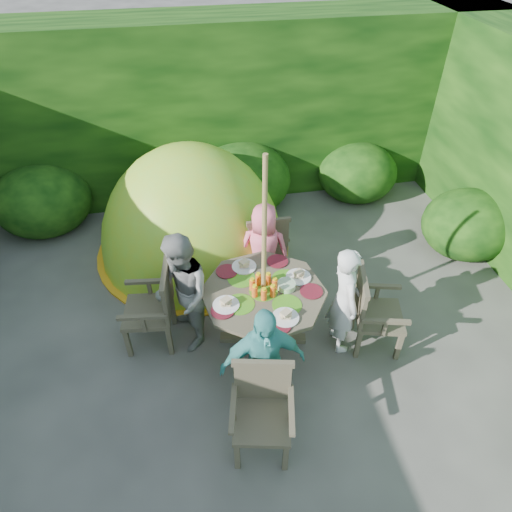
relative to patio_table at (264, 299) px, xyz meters
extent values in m
plane|color=#494741|center=(-0.40, -0.68, -0.62)|extent=(60.00, 60.00, 0.00)
cube|color=black|center=(-0.40, 3.32, 0.63)|extent=(9.00, 1.00, 2.50)
cylinder|color=#423B2B|center=(0.00, 0.00, -0.27)|extent=(0.12, 0.12, 0.69)
cube|color=#423B2B|center=(0.00, 0.00, -0.59)|extent=(0.91, 0.28, 0.06)
cube|color=#423B2B|center=(0.00, 0.00, -0.59)|extent=(0.28, 0.91, 0.06)
cylinder|color=#423B2B|center=(0.00, 0.00, 0.09)|extent=(1.49, 1.49, 0.04)
cylinder|color=#4C9F1B|center=(-0.26, -0.13, 0.12)|extent=(0.28, 0.28, 0.00)
cylinder|color=#4C9F1B|center=(0.18, -0.22, 0.12)|extent=(0.28, 0.28, 0.00)
cylinder|color=#4C9F1B|center=(-0.19, 0.22, 0.12)|extent=(0.28, 0.28, 0.00)
cylinder|color=#4C9F1B|center=(0.25, 0.13, 0.12)|extent=(0.28, 0.28, 0.00)
cylinder|color=#4C9F1B|center=(0.00, 0.00, 0.12)|extent=(0.28, 0.28, 0.00)
cylinder|color=white|center=(0.38, 0.13, 0.12)|extent=(0.25, 0.25, 0.01)
cylinder|color=white|center=(-0.13, 0.38, 0.12)|extent=(0.25, 0.25, 0.01)
cylinder|color=white|center=(-0.39, -0.13, 0.12)|extent=(0.25, 0.25, 0.01)
cylinder|color=white|center=(0.12, -0.39, 0.12)|extent=(0.25, 0.25, 0.01)
cylinder|color=#B00B1D|center=(0.45, -0.09, 0.12)|extent=(0.22, 0.22, 0.01)
cylinder|color=#B00B1D|center=(0.23, 0.41, 0.12)|extent=(0.22, 0.22, 0.01)
cylinder|color=#B00B1D|center=(-0.32, 0.34, 0.12)|extent=(0.22, 0.22, 0.01)
cylinder|color=#B00B1D|center=(-0.43, -0.19, 0.12)|extent=(0.22, 0.22, 0.01)
cylinder|color=#B00B1D|center=(0.05, -0.46, 0.12)|extent=(0.22, 0.22, 0.01)
cylinder|color=#66B646|center=(0.22, 0.00, 0.15)|extent=(0.18, 0.18, 0.06)
cylinder|color=olive|center=(0.00, 0.00, 0.48)|extent=(0.05, 0.05, 2.20)
cube|color=#423B2B|center=(1.15, -0.24, -0.21)|extent=(0.57, 0.58, 0.05)
cube|color=#423B2B|center=(1.30, -0.49, -0.42)|extent=(0.06, 0.06, 0.39)
cube|color=#423B2B|center=(1.40, -0.09, -0.42)|extent=(0.06, 0.06, 0.39)
cube|color=#423B2B|center=(0.90, -0.39, -0.42)|extent=(0.06, 0.06, 0.39)
cube|color=#423B2B|center=(1.00, 0.01, -0.42)|extent=(0.06, 0.06, 0.39)
cube|color=#423B2B|center=(0.93, -0.18, 0.04)|extent=(0.15, 0.48, 0.47)
cube|color=#423B2B|center=(1.09, -0.47, -0.03)|extent=(0.46, 0.16, 0.04)
cube|color=#423B2B|center=(1.21, 0.00, -0.03)|extent=(0.46, 0.16, 0.04)
cube|color=#423B2B|center=(-1.16, 0.24, -0.20)|extent=(0.54, 0.55, 0.05)
cube|color=#423B2B|center=(-1.34, 0.47, -0.41)|extent=(0.05, 0.05, 0.40)
cube|color=#423B2B|center=(-1.40, 0.05, -0.41)|extent=(0.05, 0.05, 0.40)
cube|color=#423B2B|center=(-0.92, 0.42, -0.41)|extent=(0.05, 0.05, 0.40)
cube|color=#423B2B|center=(-0.98, 0.00, -0.41)|extent=(0.05, 0.05, 0.40)
cube|color=#423B2B|center=(-0.93, 0.21, 0.06)|extent=(0.10, 0.50, 0.48)
cube|color=#423B2B|center=(-1.13, 0.49, -0.01)|extent=(0.48, 0.11, 0.04)
cube|color=#423B2B|center=(-1.19, -0.01, -0.01)|extent=(0.48, 0.11, 0.04)
cube|color=#423B2B|center=(0.23, 1.16, -0.23)|extent=(0.48, 0.47, 0.05)
cube|color=#423B2B|center=(0.43, 1.36, -0.42)|extent=(0.05, 0.05, 0.38)
cube|color=#423B2B|center=(0.03, 1.35, -0.42)|extent=(0.05, 0.05, 0.38)
cube|color=#423B2B|center=(0.44, 0.96, -0.42)|extent=(0.05, 0.05, 0.38)
cube|color=#423B2B|center=(0.04, 0.95, -0.42)|extent=(0.05, 0.05, 0.38)
cube|color=#423B2B|center=(0.24, 0.94, 0.02)|extent=(0.47, 0.05, 0.45)
cube|color=#423B2B|center=(0.47, 1.16, -0.04)|extent=(0.06, 0.46, 0.04)
cube|color=#423B2B|center=(0.00, 1.15, -0.04)|extent=(0.06, 0.46, 0.04)
cube|color=#423B2B|center=(-0.24, -1.16, -0.23)|extent=(0.55, 0.54, 0.05)
cube|color=#423B2B|center=(-0.48, -1.31, -0.43)|extent=(0.05, 0.05, 0.38)
cube|color=#423B2B|center=(-0.09, -1.39, -0.43)|extent=(0.05, 0.05, 0.38)
cube|color=#423B2B|center=(-0.39, -0.92, -0.43)|extent=(0.05, 0.05, 0.38)
cube|color=#423B2B|center=(-0.01, -1.00, -0.43)|extent=(0.05, 0.05, 0.38)
cube|color=#423B2B|center=(-0.20, -0.94, 0.01)|extent=(0.47, 0.13, 0.45)
cube|color=#423B2B|center=(-0.47, -1.11, -0.05)|extent=(0.14, 0.45, 0.04)
cube|color=#423B2B|center=(-0.01, -1.21, -0.05)|extent=(0.14, 0.45, 0.04)
imported|color=white|center=(0.78, -0.16, 0.01)|extent=(0.31, 0.46, 1.25)
imported|color=gray|center=(-0.79, 0.16, 0.06)|extent=(0.60, 0.72, 1.35)
imported|color=#FD6885|center=(0.16, 0.78, -0.02)|extent=(0.66, 0.53, 1.18)
imported|color=#4AAEA8|center=(-0.17, -0.78, 0.02)|extent=(0.76, 0.34, 1.28)
ellipsoid|color=#B8D428|center=(-0.60, 1.72, -0.62)|extent=(2.89, 2.89, 2.89)
ellipsoid|color=black|center=(-0.81, 0.93, -0.62)|extent=(0.89, 0.62, 0.99)
cylinder|color=orange|center=(-0.60, 1.72, -0.60)|extent=(2.52, 2.52, 0.03)
camera|label=1|loc=(-0.66, -3.13, 3.22)|focal=32.00mm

